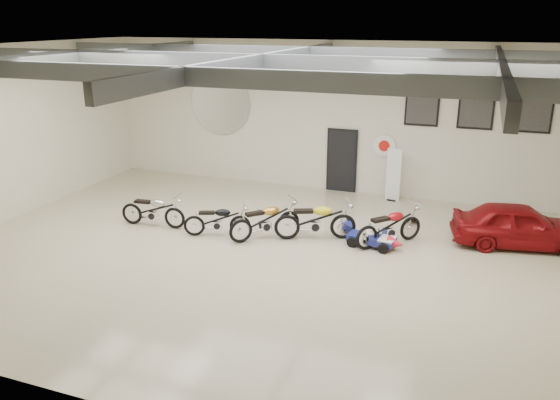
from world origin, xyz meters
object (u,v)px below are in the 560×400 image
(motorcycle_red, at_px, (389,226))
(motorcycle_silver, at_px, (153,210))
(vintage_car, at_px, (520,225))
(motorcycle_yellow, at_px, (315,219))
(banner_stand, at_px, (394,174))
(motorcycle_gold, at_px, (265,220))
(go_kart, at_px, (376,238))
(motorcycle_black, at_px, (217,220))

(motorcycle_red, bearing_deg, motorcycle_silver, 141.10)
(vintage_car, bearing_deg, motorcycle_silver, 91.20)
(motorcycle_yellow, bearing_deg, banner_stand, 48.26)
(motorcycle_silver, bearing_deg, motorcycle_gold, 0.09)
(vintage_car, bearing_deg, motorcycle_red, 98.06)
(go_kart, bearing_deg, motorcycle_black, -162.12)
(motorcycle_black, xyz_separation_m, motorcycle_yellow, (2.58, 0.68, 0.09))
(go_kart, bearing_deg, vintage_car, 30.35)
(motorcycle_gold, height_order, motorcycle_red, same)
(vintage_car, bearing_deg, go_kart, 100.98)
(banner_stand, distance_m, motorcycle_black, 6.18)
(motorcycle_yellow, height_order, go_kart, motorcycle_yellow)
(go_kart, distance_m, vintage_car, 3.73)
(motorcycle_gold, distance_m, go_kart, 2.97)
(motorcycle_red, distance_m, vintage_car, 3.36)
(motorcycle_red, relative_size, vintage_car, 0.60)
(banner_stand, relative_size, go_kart, 1.18)
(motorcycle_red, bearing_deg, motorcycle_yellow, 141.34)
(motorcycle_silver, height_order, motorcycle_gold, motorcycle_gold)
(motorcycle_yellow, xyz_separation_m, motorcycle_red, (1.93, 0.29, -0.03))
(motorcycle_gold, bearing_deg, banner_stand, 11.77)
(go_kart, bearing_deg, banner_stand, 101.83)
(go_kart, bearing_deg, motorcycle_red, 55.67)
(motorcycle_yellow, xyz_separation_m, go_kart, (1.65, 0.00, -0.29))
(motorcycle_gold, distance_m, motorcycle_red, 3.28)
(motorcycle_gold, height_order, motorcycle_yellow, motorcycle_yellow)
(banner_stand, distance_m, motorcycle_gold, 5.19)
(motorcycle_black, relative_size, go_kart, 1.19)
(motorcycle_yellow, bearing_deg, go_kart, -22.01)
(motorcycle_silver, bearing_deg, go_kart, 1.66)
(motorcycle_silver, xyz_separation_m, vintage_car, (9.72, 2.05, 0.08))
(motorcycle_black, distance_m, motorcycle_red, 4.61)
(motorcycle_silver, xyz_separation_m, motorcycle_black, (2.03, -0.01, -0.04))
(motorcycle_silver, relative_size, motorcycle_gold, 0.95)
(go_kart, xyz_separation_m, vintage_car, (3.45, 1.37, 0.30))
(motorcycle_black, bearing_deg, motorcycle_red, -8.91)
(go_kart, bearing_deg, motorcycle_silver, -165.18)
(motorcycle_black, bearing_deg, go_kart, -11.96)
(banner_stand, bearing_deg, motorcycle_red, -69.21)
(motorcycle_black, height_order, motorcycle_red, motorcycle_red)
(motorcycle_yellow, bearing_deg, motorcycle_red, -13.38)
(banner_stand, xyz_separation_m, motorcycle_red, (0.49, -3.71, -0.36))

